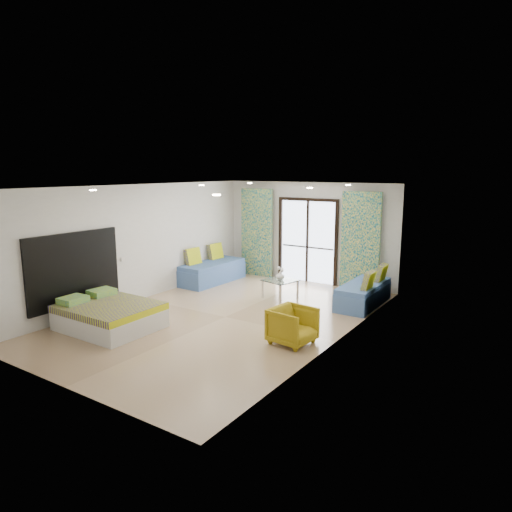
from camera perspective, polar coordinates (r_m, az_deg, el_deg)
The scene contains 24 objects.
floor at distance 9.63m, azimuth -3.88°, elevation -7.61°, with size 5.00×7.50×0.01m, color #A18260, non-canonical shape.
ceiling at distance 9.14m, azimuth -4.09°, elevation 8.66°, with size 5.00×7.50×0.01m, color silver, non-canonical shape.
wall_back at distance 12.44m, azimuth 6.54°, elevation 2.94°, with size 5.00×0.01×2.70m, color silver, non-canonical shape.
wall_front at distance 6.78m, azimuth -23.61°, elevation -4.54°, with size 5.00×0.01×2.70m, color silver, non-canonical shape.
wall_left at distance 10.97m, azimuth -14.44°, elevation 1.61°, with size 0.01×7.50×2.70m, color silver, non-canonical shape.
wall_right at distance 8.05m, azimuth 10.33°, elevation -1.47°, with size 0.01×7.50×2.70m, color silver, non-canonical shape.
balcony_door at distance 12.43m, azimuth 6.47°, elevation 2.51°, with size 1.76×0.08×2.28m.
balcony_rail at distance 12.49m, azimuth 6.46°, elevation 1.11°, with size 1.52×0.03×0.04m, color #595451.
curtain_left at distance 13.07m, azimuth 0.09°, elevation 2.95°, with size 1.00×0.10×2.50m, color beige.
curtain_right at distance 11.68m, azimuth 12.92°, elevation 1.73°, with size 1.00×0.10×2.50m, color beige.
downlight_a at distance 8.72m, azimuth -19.71°, elevation 7.77°, with size 0.12×0.12×0.02m, color #FFE0B2.
downlight_b at distance 6.71m, azimuth -4.96°, elevation 7.62°, with size 0.12×0.12×0.02m, color #FFE0B2.
downlight_c at distance 10.80m, azimuth -6.81°, elevation 8.78°, with size 0.12×0.12×0.02m, color #FFE0B2.
downlight_d at distance 9.25m, azimuth 6.74°, elevation 8.46°, with size 0.12×0.12×0.02m, color #FFE0B2.
downlight_e at distance 12.40m, azimuth -0.78°, elevation 9.11°, with size 0.12×0.12×0.02m, color #FFE0B2.
downlight_f at distance 11.07m, azimuth 11.45°, elevation 8.69°, with size 0.12×0.12×0.02m, color #FFE0B2.
headboard at distance 9.91m, azimuth -21.76°, elevation -1.54°, with size 0.06×2.10×1.50m, color black.
switch_plate at distance 10.66m, azimuth -16.31°, elevation -0.38°, with size 0.02×0.10×0.10m, color silver.
bed at distance 9.34m, azimuth -17.90°, elevation -7.07°, with size 1.77×1.44×0.61m.
daybed_left at distance 12.48m, azimuth -5.53°, elevation -1.88°, with size 0.83×2.02×0.99m.
daybed_right at distance 10.62m, azimuth 13.34°, elevation -4.54°, with size 0.72×1.84×0.90m.
coffee_table at distance 10.88m, azimuth 3.04°, elevation -3.24°, with size 0.82×0.82×0.78m.
vase at distance 10.85m, azimuth 3.04°, elevation -2.45°, with size 0.21×0.21×0.21m, color white.
armchair at distance 8.13m, azimuth 4.60°, elevation -8.46°, with size 0.70×0.66×0.72m, color #A78C15.
Camera 1 is at (5.55, -7.26, 3.04)m, focal length 32.00 mm.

